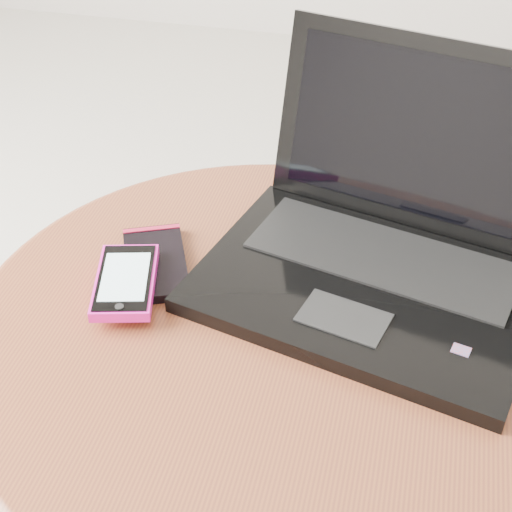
# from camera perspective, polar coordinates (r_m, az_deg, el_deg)

# --- Properties ---
(table) EXTENTS (0.63, 0.63, 0.50)m
(table) POSITION_cam_1_polar(r_m,az_deg,el_deg) (0.87, 0.71, -9.92)
(table) COLOR #50210F
(table) RESTS_ON ground
(laptop) EXTENTS (0.40, 0.37, 0.22)m
(laptop) POSITION_cam_1_polar(r_m,az_deg,el_deg) (0.84, 9.30, 0.97)
(laptop) COLOR black
(laptop) RESTS_ON table
(phone_black) EXTENTS (0.11, 0.14, 0.01)m
(phone_black) POSITION_cam_1_polar(r_m,az_deg,el_deg) (0.86, -7.38, -0.49)
(phone_black) COLOR black
(phone_black) RESTS_ON table
(phone_pink) EXTENTS (0.09, 0.12, 0.01)m
(phone_pink) POSITION_cam_1_polar(r_m,az_deg,el_deg) (0.82, -9.56, -1.84)
(phone_pink) COLOR #F51CA8
(phone_pink) RESTS_ON phone_black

